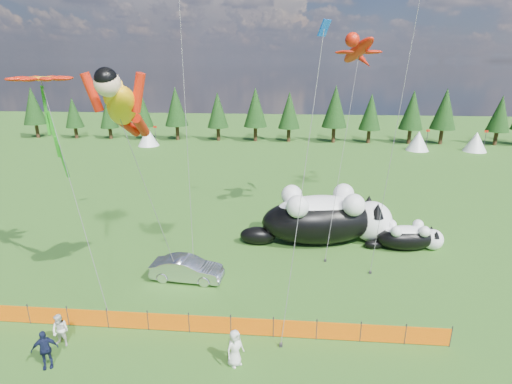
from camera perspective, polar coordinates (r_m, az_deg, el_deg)
ground at (r=22.67m, az=-5.04°, el=-14.84°), size 160.00×160.00×0.00m
safety_fence at (r=19.97m, az=-6.61°, el=-18.27°), size 22.06×0.06×1.10m
tree_line at (r=64.33m, az=1.72°, el=10.74°), size 90.00×4.00×8.00m
festival_tents at (r=60.17m, az=12.02°, el=7.33°), size 50.00×3.20×2.80m
cat_large at (r=28.58m, az=9.97°, el=-3.57°), size 10.84×5.10×3.93m
cat_small at (r=29.37m, az=21.03°, el=-5.97°), size 5.35×2.16×1.93m
car at (r=24.24m, az=-9.84°, el=-10.78°), size 4.35×1.80×1.40m
spectator_b at (r=20.95m, az=-26.16°, el=-17.34°), size 0.82×0.53×1.59m
spectator_c at (r=19.95m, az=-27.94°, el=-19.25°), size 1.17×0.92×1.78m
spectator_e at (r=18.04m, az=-3.03°, el=-21.37°), size 0.96×0.96×1.69m
superhero_kite at (r=19.88m, az=-18.61°, el=11.49°), size 5.53×5.72×12.47m
gecko_kite at (r=30.76m, az=14.38°, el=18.98°), size 4.65×10.50×15.11m
flower_kite at (r=23.03m, az=-28.33°, el=13.65°), size 5.81×5.44×12.40m
diamond_kite_c at (r=18.58m, az=9.41°, el=20.00°), size 1.97×4.16×14.54m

